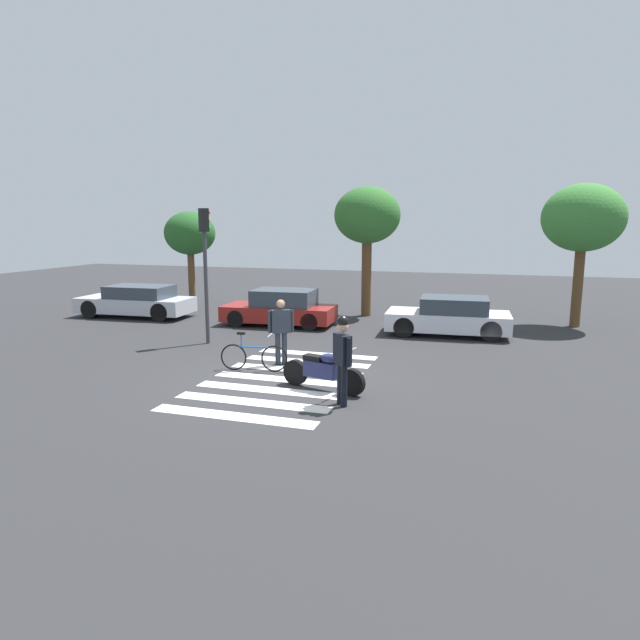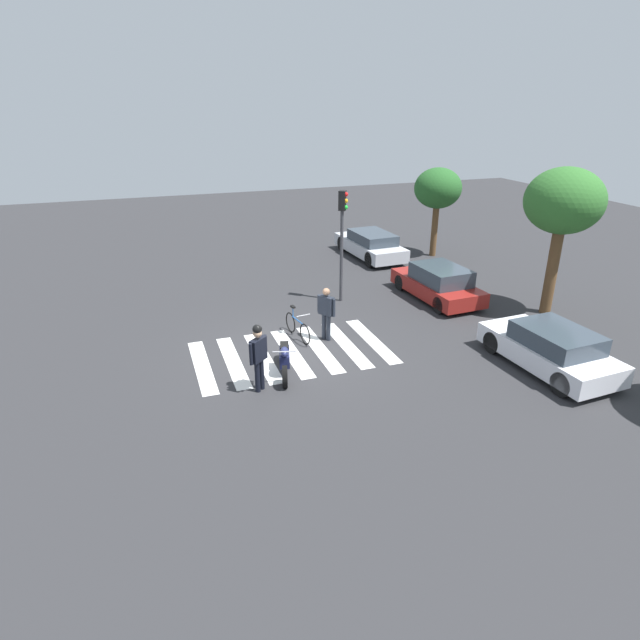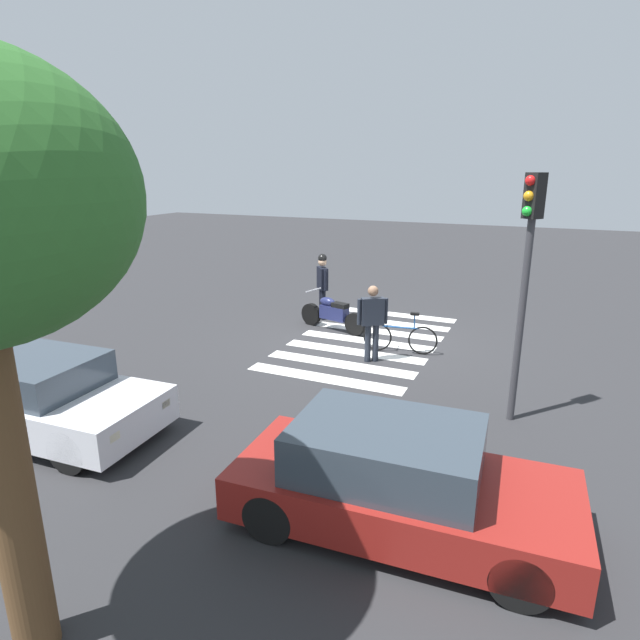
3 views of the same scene
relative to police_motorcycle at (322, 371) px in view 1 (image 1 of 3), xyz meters
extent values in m
plane|color=#2B2B2D|center=(-1.16, 0.53, -0.45)|extent=(60.00, 60.00, 0.00)
cylinder|color=black|center=(0.74, -0.20, -0.15)|extent=(0.62, 0.30, 0.60)
cylinder|color=black|center=(-0.72, 0.20, -0.15)|extent=(0.62, 0.30, 0.60)
cube|color=#1E234C|center=(-0.04, 0.01, 0.03)|extent=(0.85, 0.48, 0.36)
ellipsoid|color=#1E234C|center=(0.18, -0.05, 0.30)|extent=(0.53, 0.36, 0.24)
cube|color=black|center=(-0.23, 0.06, 0.27)|extent=(0.49, 0.35, 0.12)
cylinder|color=#A5A5AD|center=(0.66, -0.18, 0.55)|extent=(0.20, 0.61, 0.04)
torus|color=black|center=(-1.63, 1.12, -0.11)|extent=(0.68, 0.15, 0.68)
torus|color=black|center=(-2.68, 0.95, -0.11)|extent=(0.68, 0.15, 0.68)
cylinder|color=#1E4C8C|center=(-2.15, 1.03, 0.17)|extent=(0.83, 0.17, 0.04)
cylinder|color=#1E4C8C|center=(-2.47, 0.98, 0.34)|extent=(0.04, 0.04, 0.34)
cube|color=black|center=(-2.47, 0.98, 0.52)|extent=(0.21, 0.13, 0.06)
cylinder|color=#99999E|center=(-1.73, 1.10, 0.49)|extent=(0.10, 0.46, 0.03)
cylinder|color=#1E232D|center=(-1.81, 1.81, -0.02)|extent=(0.14, 0.14, 0.86)
cylinder|color=#1E232D|center=(-1.66, 1.91, -0.02)|extent=(0.14, 0.14, 0.86)
cube|color=#1E232D|center=(-1.73, 1.86, 0.72)|extent=(0.53, 0.44, 0.61)
sphere|color=#8C664C|center=(-1.73, 1.86, 1.18)|extent=(0.23, 0.23, 0.23)
cylinder|color=#1E232D|center=(-1.99, 1.70, 0.72)|extent=(0.09, 0.09, 0.58)
cylinder|color=#1E232D|center=(-1.48, 2.02, 0.72)|extent=(0.09, 0.09, 0.58)
cylinder|color=black|center=(0.64, -0.81, -0.01)|extent=(0.14, 0.14, 0.88)
cylinder|color=black|center=(0.76, -0.95, -0.01)|extent=(0.14, 0.14, 0.88)
cube|color=black|center=(0.70, -0.88, 0.74)|extent=(0.48, 0.52, 0.62)
sphere|color=tan|center=(0.70, -0.88, 1.21)|extent=(0.24, 0.24, 0.24)
cylinder|color=black|center=(0.50, -0.65, 0.74)|extent=(0.09, 0.09, 0.59)
cylinder|color=black|center=(0.90, -1.12, 0.74)|extent=(0.09, 0.09, 0.59)
sphere|color=black|center=(0.70, -0.88, 1.32)|extent=(0.25, 0.25, 0.25)
cube|color=silver|center=(-1.16, -2.17, -0.44)|extent=(3.46, 0.45, 0.01)
cube|color=silver|center=(-1.16, -1.27, -0.44)|extent=(3.46, 0.45, 0.01)
cube|color=silver|center=(-1.16, -0.37, -0.44)|extent=(3.46, 0.45, 0.01)
cube|color=silver|center=(-1.16, 0.53, -0.44)|extent=(3.46, 0.45, 0.01)
cube|color=silver|center=(-1.16, 1.43, -0.44)|extent=(3.46, 0.45, 0.01)
cube|color=silver|center=(-1.16, 2.33, -0.44)|extent=(3.46, 0.45, 0.01)
cube|color=silver|center=(-1.16, 3.23, -0.44)|extent=(3.46, 0.45, 0.01)
cylinder|color=black|center=(-11.55, 6.27, -0.09)|extent=(0.73, 0.26, 0.72)
cylinder|color=black|center=(-11.64, 7.82, -0.09)|extent=(0.73, 0.26, 0.72)
cylinder|color=black|center=(-8.49, 6.43, -0.09)|extent=(0.73, 0.26, 0.72)
cylinder|color=black|center=(-8.57, 7.99, -0.09)|extent=(0.73, 0.26, 0.72)
cube|color=#B7BAC1|center=(-10.06, 7.13, 0.04)|extent=(4.61, 2.02, 0.58)
cube|color=#333D47|center=(-9.84, 7.14, 0.57)|extent=(2.52, 1.69, 0.48)
cube|color=#F2EDCC|center=(-12.25, 6.44, 0.13)|extent=(0.09, 0.20, 0.12)
cube|color=#F2EDCC|center=(-12.31, 7.57, 0.13)|extent=(0.09, 0.20, 0.12)
cylinder|color=black|center=(-5.24, 6.34, -0.14)|extent=(0.63, 0.25, 0.62)
cylinder|color=black|center=(-5.33, 7.88, -0.14)|extent=(0.63, 0.25, 0.62)
cylinder|color=black|center=(-2.49, 6.49, -0.14)|extent=(0.63, 0.25, 0.62)
cylinder|color=black|center=(-2.58, 8.03, -0.14)|extent=(0.63, 0.25, 0.62)
cube|color=maroon|center=(-3.91, 7.18, 0.00)|extent=(4.14, 1.98, 0.55)
cube|color=#333D47|center=(-3.71, 7.20, 0.58)|extent=(2.27, 1.67, 0.59)
cube|color=#F2EDCC|center=(-5.86, 6.51, 0.08)|extent=(0.09, 0.20, 0.12)
cube|color=#F2EDCC|center=(-5.92, 7.64, 0.08)|extent=(0.09, 0.20, 0.12)
cylinder|color=black|center=(0.83, 6.34, -0.11)|extent=(0.69, 0.26, 0.68)
cylinder|color=black|center=(0.74, 7.93, -0.11)|extent=(0.69, 0.26, 0.68)
cylinder|color=black|center=(3.57, 6.48, -0.11)|extent=(0.69, 0.26, 0.68)
cylinder|color=black|center=(3.48, 8.08, -0.11)|extent=(0.69, 0.26, 0.68)
cube|color=silver|center=(2.16, 7.21, 0.03)|extent=(4.12, 2.04, 0.59)
cube|color=#333D47|center=(2.36, 7.22, 0.58)|extent=(2.26, 1.72, 0.51)
cube|color=#F2EDCC|center=(0.22, 6.52, 0.12)|extent=(0.09, 0.20, 0.12)
cube|color=#F2EDCC|center=(0.15, 7.68, 0.12)|extent=(0.09, 0.20, 0.12)
cylinder|color=#38383D|center=(-4.88, 3.59, 1.28)|extent=(0.12, 0.12, 3.46)
cube|color=black|center=(-4.88, 3.59, 3.36)|extent=(0.34, 0.34, 0.70)
sphere|color=red|center=(-4.80, 3.70, 3.59)|extent=(0.16, 0.16, 0.16)
sphere|color=orange|center=(-4.80, 3.70, 3.36)|extent=(0.16, 0.16, 0.16)
sphere|color=green|center=(-4.80, 3.70, 3.13)|extent=(0.16, 0.16, 0.16)
cylinder|color=brown|center=(-9.27, 10.16, 0.77)|extent=(0.30, 0.30, 2.44)
ellipsoid|color=#235623|center=(-9.27, 10.16, 2.82)|extent=(2.22, 2.22, 1.88)
cylinder|color=brown|center=(-1.32, 10.16, 1.07)|extent=(0.39, 0.39, 3.04)
ellipsoid|color=#2D6628|center=(-1.32, 10.16, 3.57)|extent=(2.61, 2.61, 2.22)
cylinder|color=brown|center=(6.45, 10.16, 0.97)|extent=(0.35, 0.35, 2.85)
ellipsoid|color=#387A33|center=(6.45, 10.16, 3.45)|extent=(2.81, 2.81, 2.39)
camera|label=1|loc=(3.57, -11.48, 3.30)|focal=31.02mm
camera|label=2|loc=(12.84, -3.42, 6.76)|focal=29.73mm
camera|label=3|loc=(-5.28, 12.61, 3.78)|focal=29.67mm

